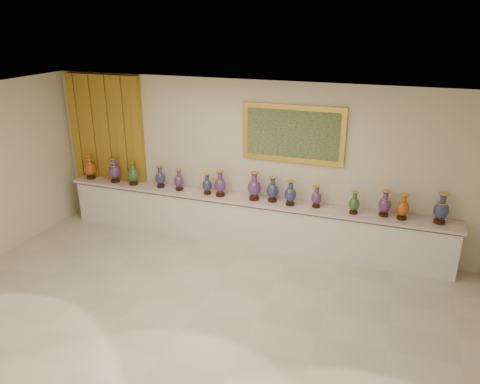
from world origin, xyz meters
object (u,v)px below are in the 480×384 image
object	(u,v)px
counter	(248,221)
vase_1	(115,171)
vase_0	(90,168)
vase_2	(133,174)

from	to	relation	value
counter	vase_1	xyz separation A→B (m)	(-2.79, -0.04, 0.69)
vase_1	vase_0	bearing A→B (deg)	179.00
vase_1	vase_2	bearing A→B (deg)	-1.88
vase_0	vase_2	distance (m)	1.02
vase_2	counter	bearing A→B (deg)	1.32
counter	vase_0	bearing A→B (deg)	-179.49
counter	vase_0	xyz separation A→B (m)	(-3.38, -0.03, 0.69)
vase_0	vase_1	distance (m)	0.59
vase_0	vase_2	size ratio (longest dim) A/B	1.07
vase_1	vase_2	distance (m)	0.43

